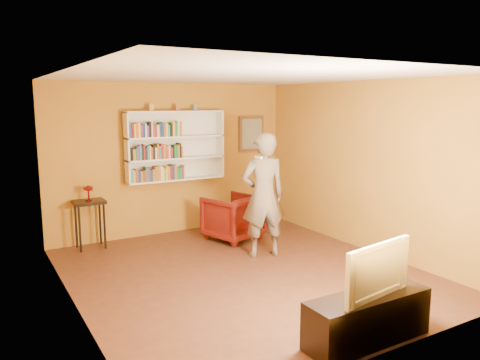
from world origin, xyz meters
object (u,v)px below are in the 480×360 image
object	(u,v)px
armchair	(233,217)
television	(370,268)
tv_cabinet	(367,318)
bookshelf	(174,146)
console_table	(89,209)
person	(263,195)
ruby_lustre	(88,190)

from	to	relation	value
armchair	television	world-z (taller)	television
tv_cabinet	television	xyz separation A→B (m)	(0.00, 0.00, 0.52)
bookshelf	armchair	world-z (taller)	bookshelf
console_table	tv_cabinet	xyz separation A→B (m)	(1.65, -4.50, -0.41)
console_table	tv_cabinet	bearing A→B (deg)	-69.91
armchair	bookshelf	bearing A→B (deg)	-68.07
television	armchair	bearing A→B (deg)	71.98
television	person	bearing A→B (deg)	69.58
tv_cabinet	ruby_lustre	bearing A→B (deg)	110.09
bookshelf	person	size ratio (longest dim) A/B	0.94
ruby_lustre	tv_cabinet	xyz separation A→B (m)	(1.65, -4.50, -0.73)
bookshelf	ruby_lustre	bearing A→B (deg)	-174.18
armchair	person	xyz separation A→B (m)	(-0.05, -1.03, 0.57)
person	television	distance (m)	2.81
person	console_table	bearing A→B (deg)	-25.49
armchair	television	distance (m)	3.84
ruby_lustre	television	bearing A→B (deg)	-69.91
bookshelf	tv_cabinet	xyz separation A→B (m)	(0.08, -4.66, -1.35)
armchair	ruby_lustre	bearing A→B (deg)	-33.84
bookshelf	tv_cabinet	distance (m)	4.85
ruby_lustre	armchair	size ratio (longest dim) A/B	0.29
console_table	armchair	bearing A→B (deg)	-17.95
person	television	xyz separation A→B (m)	(-0.56, -2.74, -0.20)
console_table	person	size ratio (longest dim) A/B	0.42
ruby_lustre	console_table	bearing A→B (deg)	-59.04
bookshelf	console_table	world-z (taller)	bookshelf
armchair	tv_cabinet	distance (m)	3.82
bookshelf	television	xyz separation A→B (m)	(0.08, -4.66, -0.83)
console_table	ruby_lustre	distance (m)	0.31
armchair	television	size ratio (longest dim) A/B	0.90
bookshelf	television	bearing A→B (deg)	-89.01
console_table	person	world-z (taller)	person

